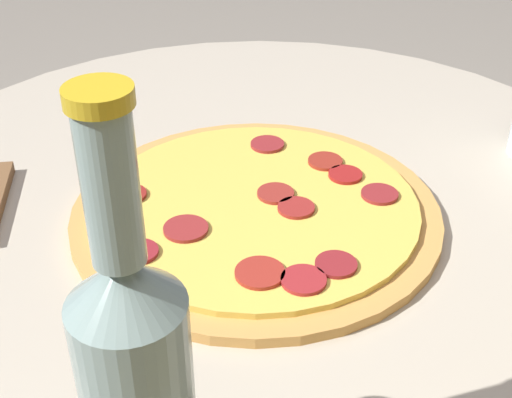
{
  "coord_description": "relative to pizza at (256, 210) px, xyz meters",
  "views": [
    {
      "loc": [
        0.34,
        0.5,
        1.14
      ],
      "look_at": [
        0.03,
        0.04,
        0.78
      ],
      "focal_mm": 50.0,
      "sensor_mm": 36.0,
      "label": 1
    }
  ],
  "objects": [
    {
      "name": "beer_bottle",
      "position": [
        0.21,
        0.21,
        0.09
      ],
      "size": [
        0.06,
        0.06,
        0.26
      ],
      "color": "gray",
      "rests_on": "table"
    },
    {
      "name": "pizza",
      "position": [
        0.0,
        0.0,
        0.0
      ],
      "size": [
        0.34,
        0.34,
        0.02
      ],
      "color": "#C68E47",
      "rests_on": "table"
    },
    {
      "name": "table",
      "position": [
        -0.03,
        -0.04,
        -0.22
      ],
      "size": [
        0.81,
        0.81,
        0.76
      ],
      "color": "#B2A893",
      "rests_on": "ground_plane"
    }
  ]
}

